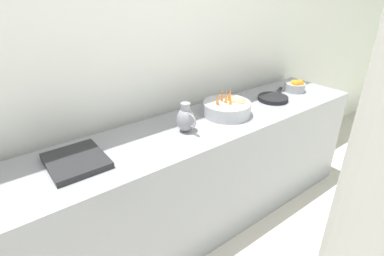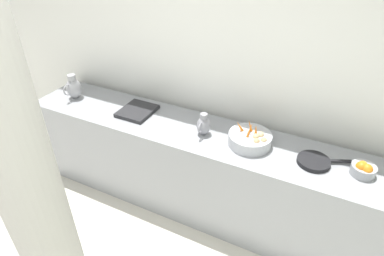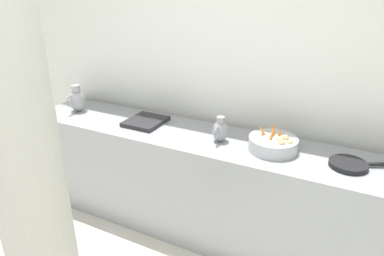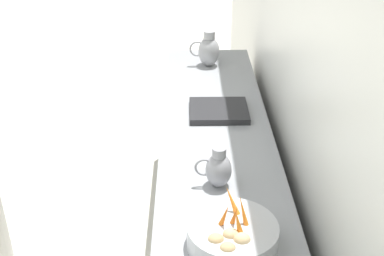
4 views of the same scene
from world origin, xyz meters
name	(u,v)px [view 4 (image 4 of 4)]	position (x,y,z in m)	size (l,w,h in m)	color
tile_wall_left	(361,110)	(-1.95, 0.41, 1.50)	(0.10, 8.36, 3.00)	silver
prep_counter	(219,246)	(-1.53, -0.09, 0.45)	(0.61, 3.38, 0.90)	gray
vegetable_colander	(232,236)	(-1.54, 0.40, 0.96)	(0.35, 0.35, 0.22)	#ADAFB5
metal_pitcher_tall	(209,50)	(-1.53, -1.47, 1.02)	(0.21, 0.15, 0.25)	#939399
metal_pitcher_short	(218,169)	(-1.51, -0.01, 0.99)	(0.17, 0.12, 0.20)	gray
counter_sink_basin	(219,111)	(-1.56, -0.72, 0.92)	(0.34, 0.30, 0.04)	#232326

